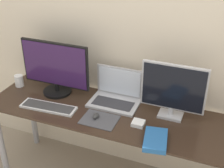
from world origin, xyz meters
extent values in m
cube|color=beige|center=(0.00, 0.63, 1.25)|extent=(7.00, 0.05, 2.50)
cube|color=#332319|center=(0.00, 0.28, 0.72)|extent=(1.88, 0.57, 0.02)
cylinder|color=#99999E|center=(-0.89, 0.06, 0.35)|extent=(0.05, 0.05, 0.71)
cylinder|color=#99999E|center=(-0.89, 0.51, 0.35)|extent=(0.05, 0.05, 0.71)
cylinder|color=black|center=(-0.51, 0.39, 0.73)|extent=(0.23, 0.23, 0.02)
cylinder|color=black|center=(-0.51, 0.39, 0.78)|extent=(0.04, 0.04, 0.06)
cube|color=black|center=(-0.51, 0.40, 0.98)|extent=(0.57, 0.02, 0.36)
cube|color=#331947|center=(-0.51, 0.39, 0.98)|extent=(0.55, 0.01, 0.34)
cube|color=#B2B2B7|center=(0.43, 0.39, 0.73)|extent=(0.17, 0.12, 0.02)
cylinder|color=#B2B2B7|center=(0.43, 0.39, 0.77)|extent=(0.04, 0.04, 0.06)
cube|color=#B2B2B7|center=(0.43, 0.40, 0.96)|extent=(0.45, 0.02, 0.34)
cube|color=black|center=(0.43, 0.39, 0.96)|extent=(0.43, 0.01, 0.32)
cube|color=#ADADB2|center=(-0.01, 0.39, 0.73)|extent=(0.38, 0.24, 0.02)
cube|color=#2D2D33|center=(-0.01, 0.38, 0.74)|extent=(0.31, 0.13, 0.00)
cube|color=#ADADB2|center=(-0.01, 0.52, 0.86)|extent=(0.38, 0.01, 0.24)
cube|color=silver|center=(-0.01, 0.51, 0.86)|extent=(0.34, 0.00, 0.21)
cube|color=silver|center=(-0.45, 0.16, 0.73)|extent=(0.44, 0.15, 0.02)
cube|color=#383838|center=(-0.45, 0.16, 0.74)|extent=(0.40, 0.12, 0.00)
cube|color=#47474C|center=(-0.03, 0.16, 0.73)|extent=(0.26, 0.20, 0.00)
ellipsoid|color=#333333|center=(-0.06, 0.17, 0.75)|extent=(0.04, 0.07, 0.03)
cube|color=#235B9E|center=(0.40, 0.07, 0.74)|extent=(0.18, 0.25, 0.04)
cube|color=white|center=(0.40, 0.07, 0.74)|extent=(0.18, 0.24, 0.03)
cylinder|color=white|center=(-0.86, 0.37, 0.77)|extent=(0.07, 0.07, 0.10)
cube|color=white|center=(0.24, 0.21, 0.74)|extent=(0.08, 0.08, 0.03)
camera|label=1|loc=(0.72, -1.49, 2.02)|focal=50.00mm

